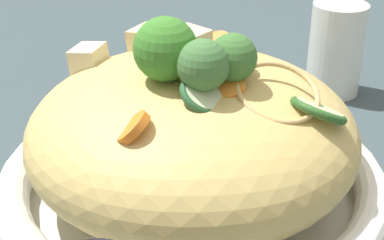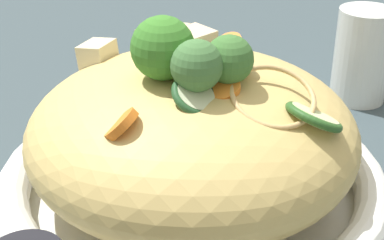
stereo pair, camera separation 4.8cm
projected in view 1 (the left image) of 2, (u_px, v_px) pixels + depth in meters
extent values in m
plane|color=#354349|center=(192.00, 207.00, 0.52)|extent=(3.00, 3.00, 0.00)
cylinder|color=white|center=(192.00, 199.00, 0.51)|extent=(0.32, 0.32, 0.02)
torus|color=white|center=(192.00, 177.00, 0.50)|extent=(0.33, 0.33, 0.03)
ellipsoid|color=tan|center=(192.00, 133.00, 0.48)|extent=(0.27, 0.27, 0.12)
torus|color=tan|center=(191.00, 104.00, 0.47)|extent=(0.07, 0.07, 0.03)
torus|color=tan|center=(278.00, 92.00, 0.43)|extent=(0.07, 0.06, 0.03)
cone|color=#A2BB70|center=(232.00, 85.00, 0.44)|extent=(0.02, 0.02, 0.02)
sphere|color=#3D6E33|center=(233.00, 58.00, 0.43)|extent=(0.05, 0.05, 0.04)
cone|color=#9FBC6E|center=(203.00, 95.00, 0.42)|extent=(0.02, 0.02, 0.02)
sphere|color=#42713C|center=(203.00, 65.00, 0.41)|extent=(0.04, 0.04, 0.04)
cone|color=#A3B872|center=(166.00, 81.00, 0.44)|extent=(0.03, 0.03, 0.02)
sphere|color=#3A7C2A|center=(165.00, 49.00, 0.43)|extent=(0.06, 0.06, 0.05)
cylinder|color=orange|center=(227.00, 85.00, 0.43)|extent=(0.04, 0.04, 0.02)
cylinder|color=orange|center=(216.00, 44.00, 0.55)|extent=(0.04, 0.04, 0.02)
cylinder|color=orange|center=(133.00, 128.00, 0.39)|extent=(0.03, 0.03, 0.02)
cylinder|color=beige|center=(318.00, 110.00, 0.43)|extent=(0.04, 0.04, 0.02)
torus|color=#2A5622|center=(318.00, 110.00, 0.43)|extent=(0.05, 0.05, 0.02)
cylinder|color=beige|center=(202.00, 95.00, 0.41)|extent=(0.04, 0.04, 0.02)
torus|color=#25512A|center=(202.00, 95.00, 0.41)|extent=(0.05, 0.05, 0.02)
cylinder|color=beige|center=(219.00, 65.00, 0.45)|extent=(0.03, 0.03, 0.02)
torus|color=#24522B|center=(219.00, 65.00, 0.45)|extent=(0.04, 0.04, 0.02)
cylinder|color=beige|center=(232.00, 67.00, 0.45)|extent=(0.04, 0.04, 0.02)
torus|color=#235529|center=(232.00, 67.00, 0.45)|extent=(0.05, 0.05, 0.02)
cube|color=beige|center=(89.00, 60.00, 0.51)|extent=(0.04, 0.04, 0.03)
cube|color=beige|center=(189.00, 46.00, 0.49)|extent=(0.04, 0.04, 0.03)
cube|color=beige|center=(154.00, 41.00, 0.52)|extent=(0.05, 0.05, 0.03)
cylinder|color=silver|center=(336.00, 49.00, 0.70)|extent=(0.07, 0.07, 0.11)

